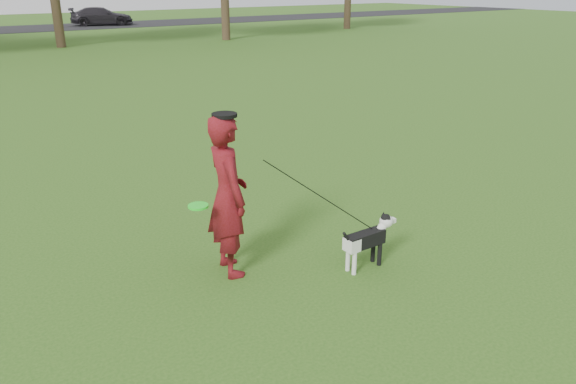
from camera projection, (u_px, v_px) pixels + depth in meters
ground at (286, 268)px, 6.92m from camera, size 120.00×120.00×0.00m
man at (228, 196)px, 6.54m from camera, size 0.57×0.78×1.95m
dog at (369, 237)px, 6.83m from camera, size 0.86×0.17×0.66m
car_right at (101, 16)px, 42.94m from camera, size 4.96×3.25×1.34m
man_held_items at (320, 196)px, 6.74m from camera, size 2.10×1.03×1.52m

